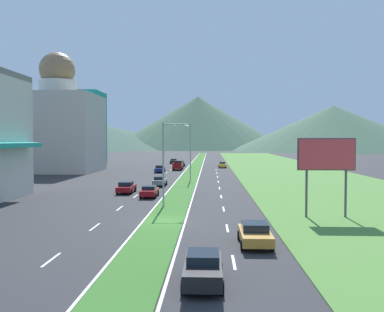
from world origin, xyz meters
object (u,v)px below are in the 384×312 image
(car_5, at_px, (181,164))
(pickup_truck_0, at_px, (178,165))
(car_3, at_px, (160,169))
(billboard_roadside, at_px, (327,158))
(car_6, at_px, (126,187))
(car_2, at_px, (222,165))
(car_4, at_px, (174,161))
(street_lamp_near, at_px, (166,158))
(street_lamp_mid, at_px, (188,148))
(car_8, at_px, (149,191))
(car_7, at_px, (160,181))
(car_1, at_px, (203,268))
(car_0, at_px, (255,234))

(car_5, relative_size, pickup_truck_0, 0.79)
(car_5, bearing_deg, car_3, 170.75)
(billboard_roadside, height_order, car_6, billboard_roadside)
(car_2, xyz_separation_m, car_4, (-13.29, 16.84, 0.01))
(street_lamp_near, relative_size, car_4, 1.82)
(billboard_roadside, height_order, pickup_truck_0, billboard_roadside)
(street_lamp_mid, xyz_separation_m, car_8, (-3.57, -19.35, -4.69))
(street_lamp_mid, relative_size, car_7, 2.29)
(car_1, distance_m, car_6, 34.47)
(car_5, bearing_deg, car_8, -179.78)
(street_lamp_mid, bearing_deg, car_6, -114.11)
(car_0, xyz_separation_m, car_2, (0.06, 74.64, -0.02))
(street_lamp_near, bearing_deg, car_0, -63.92)
(car_2, height_order, car_6, car_6)
(street_lamp_near, distance_m, car_0, 16.98)
(car_0, bearing_deg, car_6, -152.15)
(car_1, xyz_separation_m, car_2, (3.25, 82.05, -0.05))
(car_1, relative_size, car_3, 0.91)
(car_4, distance_m, car_7, 57.86)
(street_lamp_near, relative_size, street_lamp_mid, 0.90)
(street_lamp_near, height_order, billboard_roadside, street_lamp_near)
(car_2, height_order, car_7, car_7)
(street_lamp_near, relative_size, billboard_roadside, 1.23)
(car_5, height_order, car_7, car_5)
(car_5, bearing_deg, car_1, -175.30)
(car_3, distance_m, car_6, 33.65)
(car_2, bearing_deg, billboard_roadside, 6.20)
(billboard_roadside, height_order, car_1, billboard_roadside)
(car_4, distance_m, pickup_truck_0, 24.88)
(billboard_roadside, distance_m, car_5, 70.79)
(street_lamp_mid, distance_m, car_3, 19.74)
(car_2, distance_m, car_7, 42.22)
(billboard_roadside, distance_m, car_1, 20.40)
(street_lamp_near, distance_m, car_2, 60.43)
(billboard_roadside, xyz_separation_m, car_2, (-7.06, 65.01, -4.45))
(street_lamp_mid, relative_size, pickup_truck_0, 1.74)
(car_3, xyz_separation_m, pickup_truck_0, (3.18, 7.65, 0.23))
(billboard_roadside, bearing_deg, pickup_truck_0, 106.79)
(street_lamp_mid, xyz_separation_m, car_7, (-3.78, -7.55, -4.67))
(car_0, height_order, car_2, car_0)
(billboard_roadside, xyz_separation_m, car_4, (-20.35, 81.84, -4.44))
(car_4, bearing_deg, car_6, 179.79)
(car_1, distance_m, car_4, 99.39)
(billboard_roadside, xyz_separation_m, pickup_truck_0, (-17.25, 57.16, -4.18))
(street_lamp_near, relative_size, pickup_truck_0, 1.56)
(car_4, bearing_deg, street_lamp_near, -175.54)
(car_5, distance_m, car_7, 44.44)
(street_lamp_mid, xyz_separation_m, car_0, (6.42, -41.23, -4.68))
(car_1, height_order, car_5, car_5)
(car_8, bearing_deg, car_5, 0.22)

